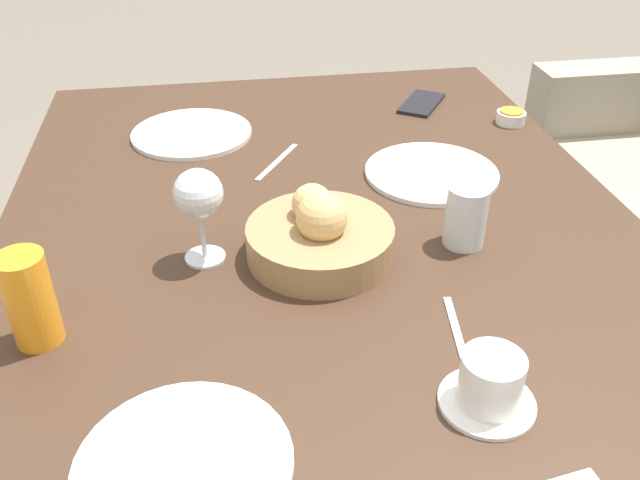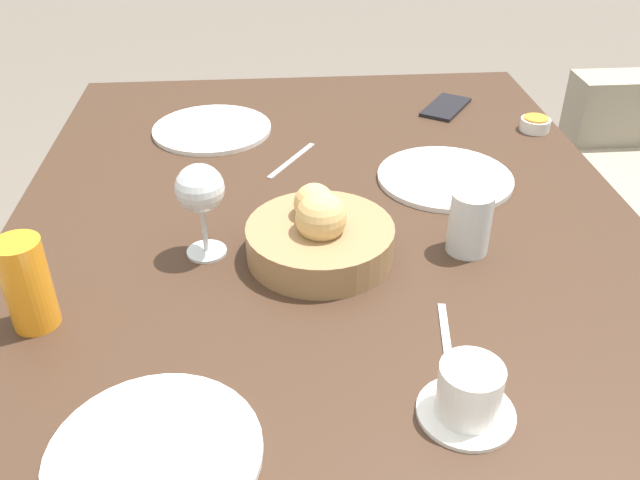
% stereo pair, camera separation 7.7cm
% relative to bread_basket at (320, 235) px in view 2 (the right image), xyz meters
% --- Properties ---
extents(dining_table, '(1.56, 1.10, 0.72)m').
position_rel_bread_basket_xyz_m(dining_table, '(-0.04, 0.02, -0.11)').
color(dining_table, '#3D281C').
rests_on(dining_table, ground_plane).
extents(bread_basket, '(0.23, 0.23, 0.12)m').
position_rel_bread_basket_xyz_m(bread_basket, '(0.00, 0.00, 0.00)').
color(bread_basket, '#99754C').
rests_on(bread_basket, dining_table).
extents(plate_near_left, '(0.26, 0.26, 0.01)m').
position_rel_bread_basket_xyz_m(plate_near_left, '(-0.50, -0.20, -0.03)').
color(plate_near_left, white).
rests_on(plate_near_left, dining_table).
extents(plate_near_right, '(0.24, 0.24, 0.01)m').
position_rel_bread_basket_xyz_m(plate_near_right, '(0.38, -0.21, -0.03)').
color(plate_near_right, white).
rests_on(plate_near_right, dining_table).
extents(plate_far_center, '(0.26, 0.26, 0.01)m').
position_rel_bread_basket_xyz_m(plate_far_center, '(-0.24, 0.26, -0.03)').
color(plate_far_center, white).
rests_on(plate_far_center, dining_table).
extents(juice_glass, '(0.06, 0.06, 0.13)m').
position_rel_bread_basket_xyz_m(juice_glass, '(0.13, -0.40, 0.03)').
color(juice_glass, orange).
rests_on(juice_glass, dining_table).
extents(water_tumbler, '(0.07, 0.07, 0.10)m').
position_rel_bread_basket_xyz_m(water_tumbler, '(0.00, 0.24, 0.01)').
color(water_tumbler, silver).
rests_on(water_tumbler, dining_table).
extents(wine_glass, '(0.08, 0.08, 0.16)m').
position_rel_bread_basket_xyz_m(wine_glass, '(-0.02, -0.18, 0.07)').
color(wine_glass, silver).
rests_on(wine_glass, dining_table).
extents(coffee_cup, '(0.12, 0.12, 0.07)m').
position_rel_bread_basket_xyz_m(coffee_cup, '(0.35, 0.15, -0.00)').
color(coffee_cup, white).
rests_on(coffee_cup, dining_table).
extents(jam_bowl_honey, '(0.06, 0.06, 0.03)m').
position_rel_bread_basket_xyz_m(jam_bowl_honey, '(-0.45, 0.51, -0.02)').
color(jam_bowl_honey, white).
rests_on(jam_bowl_honey, dining_table).
extents(knife_silver, '(0.15, 0.10, 0.00)m').
position_rel_bread_basket_xyz_m(knife_silver, '(-0.34, -0.03, -0.04)').
color(knife_silver, '#B7B7BC').
rests_on(knife_silver, dining_table).
extents(spoon_coffee, '(0.13, 0.03, 0.00)m').
position_rel_bread_basket_xyz_m(spoon_coffee, '(0.20, 0.16, -0.04)').
color(spoon_coffee, '#B7B7BC').
rests_on(spoon_coffee, dining_table).
extents(cell_phone, '(0.17, 0.15, 0.01)m').
position_rel_bread_basket_xyz_m(cell_phone, '(-0.59, 0.34, -0.03)').
color(cell_phone, black).
rests_on(cell_phone, dining_table).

